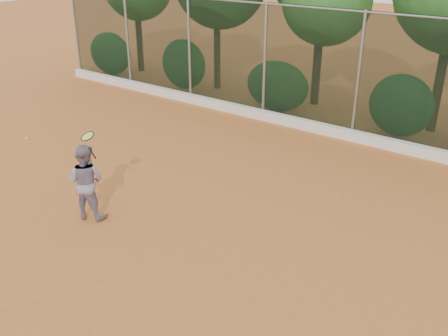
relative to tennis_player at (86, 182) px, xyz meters
The scene contains 6 objects.
ground 2.54m from the tennis_player, ahead, with size 80.00×80.00×0.00m, color #C36A2E.
concrete_curb 7.58m from the tennis_player, 71.50° to the left, with size 24.00×0.20×0.30m, color silver.
tennis_player is the anchor object (origin of this frame).
chainlink_fence 7.80m from the tennis_player, 71.92° to the left, with size 24.09×0.09×3.50m.
tennis_racket 1.15m from the tennis_player, 18.90° to the right, with size 0.30×0.29×0.55m.
tennis_ball_in_flight 1.62m from the tennis_player, behind, with size 0.07×0.07×0.07m.
Camera 1 is at (5.10, -5.73, 5.12)m, focal length 40.00 mm.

